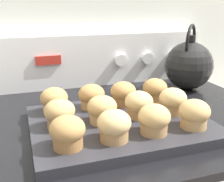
% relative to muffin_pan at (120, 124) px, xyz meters
% --- Properties ---
extents(wall_back, '(8.00, 0.05, 2.40)m').
position_rel_muffin_pan_xyz_m(wall_back, '(0.05, 0.42, 0.25)').
color(wall_back, silver).
rests_on(wall_back, ground_plane).
extents(control_panel, '(0.75, 0.07, 0.17)m').
position_rel_muffin_pan_xyz_m(control_panel, '(0.06, 0.37, 0.08)').
color(control_panel, white).
rests_on(control_panel, stove_range).
extents(muffin_pan, '(0.39, 0.30, 0.02)m').
position_rel_muffin_pan_xyz_m(muffin_pan, '(0.00, 0.00, 0.00)').
color(muffin_pan, '#28282D').
rests_on(muffin_pan, stove_range).
extents(muffin_r0_c0, '(0.07, 0.07, 0.06)m').
position_rel_muffin_pan_xyz_m(muffin_r0_c0, '(-0.13, -0.09, 0.04)').
color(muffin_r0_c0, olive).
rests_on(muffin_r0_c0, muffin_pan).
extents(muffin_r0_c1, '(0.07, 0.07, 0.06)m').
position_rel_muffin_pan_xyz_m(muffin_r0_c1, '(-0.04, -0.09, 0.04)').
color(muffin_r0_c1, '#A37A4C').
rests_on(muffin_r0_c1, muffin_pan).
extents(muffin_r0_c2, '(0.07, 0.07, 0.06)m').
position_rel_muffin_pan_xyz_m(muffin_r0_c2, '(0.04, -0.09, 0.04)').
color(muffin_r0_c2, '#A37A4C').
rests_on(muffin_r0_c2, muffin_pan).
extents(muffin_r0_c3, '(0.07, 0.07, 0.06)m').
position_rel_muffin_pan_xyz_m(muffin_r0_c3, '(0.13, -0.09, 0.04)').
color(muffin_r0_c3, tan).
rests_on(muffin_r0_c3, muffin_pan).
extents(muffin_r1_c0, '(0.07, 0.07, 0.06)m').
position_rel_muffin_pan_xyz_m(muffin_r1_c0, '(-0.13, 0.00, 0.04)').
color(muffin_r1_c0, '#A37A4C').
rests_on(muffin_r1_c0, muffin_pan).
extents(muffin_r1_c1, '(0.07, 0.07, 0.06)m').
position_rel_muffin_pan_xyz_m(muffin_r1_c1, '(-0.04, -0.00, 0.04)').
color(muffin_r1_c1, tan).
rests_on(muffin_r1_c1, muffin_pan).
extents(muffin_r1_c2, '(0.07, 0.07, 0.06)m').
position_rel_muffin_pan_xyz_m(muffin_r1_c2, '(0.05, 0.00, 0.04)').
color(muffin_r1_c2, '#A37A4C').
rests_on(muffin_r1_c2, muffin_pan).
extents(muffin_r1_c3, '(0.07, 0.07, 0.06)m').
position_rel_muffin_pan_xyz_m(muffin_r1_c3, '(0.13, -0.00, 0.04)').
color(muffin_r1_c3, '#A37A4C').
rests_on(muffin_r1_c3, muffin_pan).
extents(muffin_r2_c0, '(0.07, 0.07, 0.06)m').
position_rel_muffin_pan_xyz_m(muffin_r2_c0, '(-0.13, 0.09, 0.04)').
color(muffin_r2_c0, tan).
rests_on(muffin_r2_c0, muffin_pan).
extents(muffin_r2_c1, '(0.07, 0.07, 0.06)m').
position_rel_muffin_pan_xyz_m(muffin_r2_c1, '(-0.04, 0.09, 0.04)').
color(muffin_r2_c1, tan).
rests_on(muffin_r2_c1, muffin_pan).
extents(muffin_r2_c2, '(0.07, 0.07, 0.06)m').
position_rel_muffin_pan_xyz_m(muffin_r2_c2, '(0.04, 0.09, 0.04)').
color(muffin_r2_c2, olive).
rests_on(muffin_r2_c2, muffin_pan).
extents(muffin_r2_c3, '(0.07, 0.07, 0.06)m').
position_rel_muffin_pan_xyz_m(muffin_r2_c3, '(0.13, 0.09, 0.04)').
color(muffin_r2_c3, olive).
rests_on(muffin_r2_c3, muffin_pan).
extents(tea_kettle, '(0.17, 0.16, 0.21)m').
position_rel_muffin_pan_xyz_m(tea_kettle, '(0.32, 0.22, 0.07)').
color(tea_kettle, black).
rests_on(tea_kettle, stove_range).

